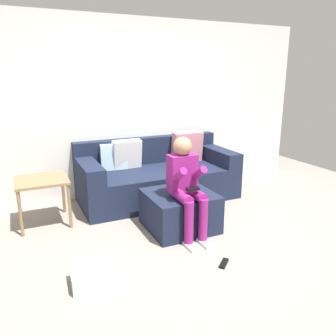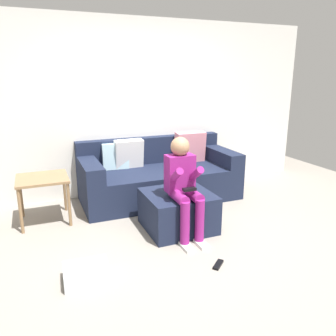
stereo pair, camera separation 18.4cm
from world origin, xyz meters
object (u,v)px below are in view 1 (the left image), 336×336
at_px(couch_sectional, 157,176).
at_px(storage_bin, 94,276).
at_px(ottoman, 180,211).
at_px(person_seated, 186,182).
at_px(remote_near_ottoman, 224,263).
at_px(side_table, 42,185).

height_order(couch_sectional, storage_bin, couch_sectional).
xyz_separation_m(ottoman, storage_bin, (-1.16, -0.67, -0.14)).
height_order(ottoman, person_seated, person_seated).
relative_size(ottoman, remote_near_ottoman, 4.35).
distance_m(couch_sectional, remote_near_ottoman, 1.96).
bearing_deg(side_table, couch_sectional, 8.88).
bearing_deg(ottoman, remote_near_ottoman, -88.42).
bearing_deg(side_table, person_seated, -35.15).
bearing_deg(couch_sectional, storage_bin, -127.58).
relative_size(storage_bin, side_table, 0.65).
height_order(couch_sectional, person_seated, person_seated).
bearing_deg(side_table, remote_near_ottoman, -49.42).
height_order(couch_sectional, side_table, couch_sectional).
bearing_deg(remote_near_ottoman, side_table, 88.91).
bearing_deg(remote_near_ottoman, couch_sectional, 44.36).
bearing_deg(storage_bin, couch_sectional, 52.42).
bearing_deg(ottoman, couch_sectional, 81.34).
bearing_deg(storage_bin, remote_near_ottoman, -10.36).
xyz_separation_m(ottoman, side_table, (-1.42, 0.80, 0.27)).
xyz_separation_m(person_seated, side_table, (-1.40, 0.99, -0.14)).
distance_m(couch_sectional, person_seated, 1.28).
distance_m(person_seated, remote_near_ottoman, 0.93).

